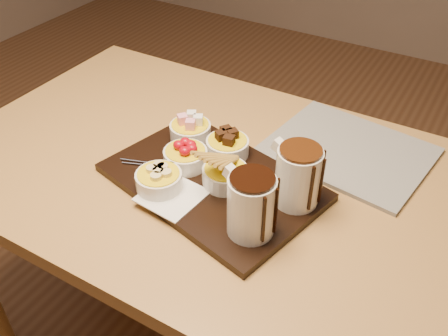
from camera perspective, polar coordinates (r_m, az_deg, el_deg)
The scene contains 12 objects.
dining_table at distance 1.24m, azimuth -2.72°, elevation -2.96°, with size 1.20×0.80×0.75m.
serving_board at distance 1.10m, azimuth -1.34°, elevation -1.60°, with size 0.46×0.30×0.02m, color black.
napkin at distance 1.06m, azimuth -5.97°, elevation -3.16°, with size 0.12×0.12×0.00m, color white.
bowl_marshmallows at distance 1.22m, azimuth -3.86°, elevation 4.20°, with size 0.10×0.10×0.04m, color silver.
bowl_cake at distance 1.16m, azimuth 0.39°, elevation 2.40°, with size 0.10×0.10×0.04m, color silver.
bowl_strawberries at distance 1.13m, azimuth -4.41°, elevation 1.19°, with size 0.10×0.10×0.04m, color silver.
bowl_biscotti at distance 1.07m, azimuth 0.14°, elevation -0.91°, with size 0.10×0.10×0.04m, color silver.
bowl_bananas at distance 1.07m, azimuth -7.44°, elevation -1.46°, with size 0.10×0.10×0.04m, color silver.
pitcher_dark_chocolate at distance 0.94m, azimuth 3.13°, elevation -4.38°, with size 0.09×0.09×0.13m, color silver.
pitcher_milk_chocolate at distance 1.01m, azimuth 8.44°, elevation -1.02°, with size 0.09×0.09×0.13m, color silver.
fondue_skewers at distance 1.13m, azimuth -5.65°, elevation 0.23°, with size 0.26×0.03×0.01m, color silver, non-canonical shape.
newspaper at distance 1.24m, azimuth 14.04°, elevation 1.94°, with size 0.36×0.29×0.01m, color beige.
Camera 1 is at (0.52, -0.77, 1.46)m, focal length 40.00 mm.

